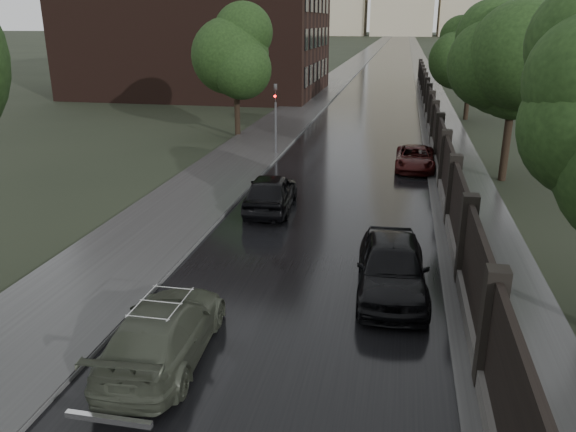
{
  "coord_description": "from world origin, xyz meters",
  "views": [
    {
      "loc": [
        2.52,
        -5.59,
        7.26
      ],
      "look_at": [
        -0.72,
        10.61,
        1.5
      ],
      "focal_mm": 35.0,
      "sensor_mm": 36.0,
      "label": 1
    }
  ],
  "objects_px": {
    "tree_right_b": "(515,75)",
    "car_right_far": "(415,158)",
    "traffic_light": "(276,113)",
    "tree_left_far": "(235,54)",
    "hatchback_left": "(271,192)",
    "tree_right_c": "(472,53)",
    "car_right_near": "(392,267)",
    "volga_sedan": "(164,331)"
  },
  "relations": [
    {
      "from": "volga_sedan",
      "to": "tree_left_far",
      "type": "bearing_deg",
      "value": -80.79
    },
    {
      "from": "car_right_far",
      "to": "traffic_light",
      "type": "bearing_deg",
      "value": 168.42
    },
    {
      "from": "hatchback_left",
      "to": "tree_left_far",
      "type": "bearing_deg",
      "value": -72.74
    },
    {
      "from": "car_right_near",
      "to": "traffic_light",
      "type": "bearing_deg",
      "value": 110.22
    },
    {
      "from": "tree_right_c",
      "to": "car_right_near",
      "type": "bearing_deg",
      "value": -99.03
    },
    {
      "from": "tree_left_far",
      "to": "tree_right_c",
      "type": "bearing_deg",
      "value": 32.83
    },
    {
      "from": "hatchback_left",
      "to": "tree_right_c",
      "type": "bearing_deg",
      "value": -115.76
    },
    {
      "from": "tree_left_far",
      "to": "car_right_far",
      "type": "bearing_deg",
      "value": -30.34
    },
    {
      "from": "tree_right_b",
      "to": "car_right_far",
      "type": "relative_size",
      "value": 1.67
    },
    {
      "from": "traffic_light",
      "to": "car_right_near",
      "type": "distance_m",
      "value": 17.54
    },
    {
      "from": "traffic_light",
      "to": "tree_left_far",
      "type": "bearing_deg",
      "value": 126.47
    },
    {
      "from": "tree_right_c",
      "to": "car_right_far",
      "type": "relative_size",
      "value": 1.67
    },
    {
      "from": "traffic_light",
      "to": "car_right_far",
      "type": "distance_m",
      "value": 8.08
    },
    {
      "from": "traffic_light",
      "to": "tree_right_b",
      "type": "bearing_deg",
      "value": -14.24
    },
    {
      "from": "tree_left_far",
      "to": "hatchback_left",
      "type": "distance_m",
      "value": 16.22
    },
    {
      "from": "tree_right_c",
      "to": "traffic_light",
      "type": "distance_m",
      "value": 19.26
    },
    {
      "from": "car_right_near",
      "to": "tree_right_b",
      "type": "bearing_deg",
      "value": 66.39
    },
    {
      "from": "tree_right_b",
      "to": "tree_right_c",
      "type": "bearing_deg",
      "value": 90.0
    },
    {
      "from": "tree_right_c",
      "to": "car_right_near",
      "type": "height_order",
      "value": "tree_right_c"
    },
    {
      "from": "tree_right_b",
      "to": "traffic_light",
      "type": "relative_size",
      "value": 1.75
    },
    {
      "from": "hatchback_left",
      "to": "volga_sedan",
      "type": "bearing_deg",
      "value": 86.34
    },
    {
      "from": "tree_right_b",
      "to": "car_right_far",
      "type": "height_order",
      "value": "tree_right_b"
    },
    {
      "from": "traffic_light",
      "to": "car_right_near",
      "type": "xyz_separation_m",
      "value": [
        6.86,
        -16.06,
        -1.59
      ]
    },
    {
      "from": "traffic_light",
      "to": "tree_right_c",
      "type": "bearing_deg",
      "value": 51.82
    },
    {
      "from": "tree_left_far",
      "to": "traffic_light",
      "type": "relative_size",
      "value": 1.85
    },
    {
      "from": "tree_left_far",
      "to": "volga_sedan",
      "type": "relative_size",
      "value": 1.56
    },
    {
      "from": "hatchback_left",
      "to": "car_right_near",
      "type": "height_order",
      "value": "car_right_near"
    },
    {
      "from": "tree_left_far",
      "to": "car_right_near",
      "type": "distance_m",
      "value": 23.98
    },
    {
      "from": "traffic_light",
      "to": "car_right_near",
      "type": "bearing_deg",
      "value": -66.88
    },
    {
      "from": "tree_left_far",
      "to": "traffic_light",
      "type": "xyz_separation_m",
      "value": [
        3.7,
        -5.01,
        -2.84
      ]
    },
    {
      "from": "tree_right_b",
      "to": "hatchback_left",
      "type": "bearing_deg",
      "value": -146.53
    },
    {
      "from": "traffic_light",
      "to": "hatchback_left",
      "type": "distance_m",
      "value": 9.86
    },
    {
      "from": "tree_left_far",
      "to": "tree_right_b",
      "type": "height_order",
      "value": "tree_left_far"
    },
    {
      "from": "tree_left_far",
      "to": "hatchback_left",
      "type": "bearing_deg",
      "value": -68.95
    },
    {
      "from": "traffic_light",
      "to": "hatchback_left",
      "type": "xyz_separation_m",
      "value": [
        1.9,
        -9.54,
        -1.64
      ]
    },
    {
      "from": "tree_right_c",
      "to": "tree_left_far",
      "type": "bearing_deg",
      "value": -147.17
    },
    {
      "from": "tree_right_c",
      "to": "volga_sedan",
      "type": "bearing_deg",
      "value": -105.61
    },
    {
      "from": "tree_right_c",
      "to": "car_right_near",
      "type": "xyz_separation_m",
      "value": [
        -4.94,
        -31.07,
        -4.14
      ]
    },
    {
      "from": "volga_sedan",
      "to": "hatchback_left",
      "type": "distance_m",
      "value": 10.8
    },
    {
      "from": "tree_left_far",
      "to": "traffic_light",
      "type": "height_order",
      "value": "tree_left_far"
    },
    {
      "from": "traffic_light",
      "to": "hatchback_left",
      "type": "bearing_deg",
      "value": -78.74
    },
    {
      "from": "volga_sedan",
      "to": "tree_right_c",
      "type": "bearing_deg",
      "value": -108.91
    }
  ]
}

